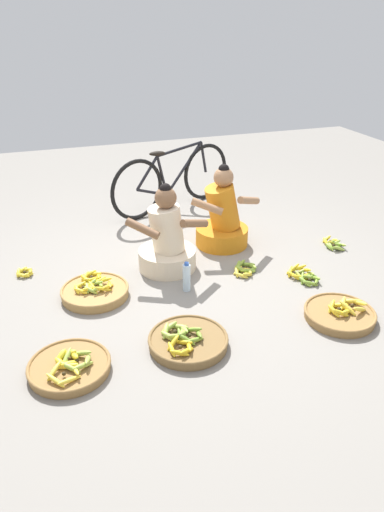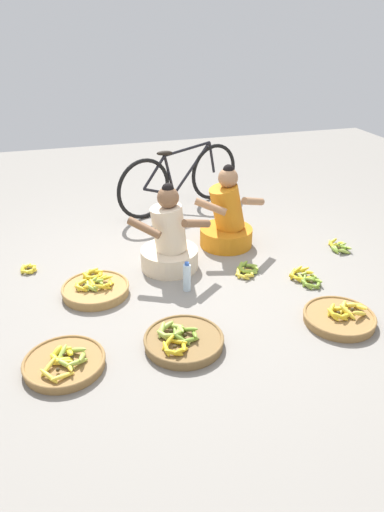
{
  "view_description": "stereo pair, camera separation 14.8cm",
  "coord_description": "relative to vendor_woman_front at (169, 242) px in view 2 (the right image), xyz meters",
  "views": [
    {
      "loc": [
        -1.08,
        -3.36,
        2.07
      ],
      "look_at": [
        0.0,
        -0.2,
        0.35
      ],
      "focal_mm": 33.14,
      "sensor_mm": 36.0,
      "label": 1
    },
    {
      "loc": [
        -0.94,
        -3.4,
        2.07
      ],
      "look_at": [
        0.0,
        -0.2,
        0.35
      ],
      "focal_mm": 33.14,
      "sensor_mm": 36.0,
      "label": 2
    }
  ],
  "objects": [
    {
      "name": "banana_basket_near_vendor",
      "position": [
        -0.7,
        -0.27,
        -0.21
      ],
      "size": [
        0.55,
        0.55,
        0.14
      ],
      "color": "#A87F47",
      "rests_on": "ground"
    },
    {
      "name": "water_bottle",
      "position": [
        0.04,
        -0.43,
        -0.13
      ],
      "size": [
        0.07,
        0.07,
        0.26
      ],
      "color": "silver",
      "rests_on": "ground"
    },
    {
      "name": "banana_basket_back_right",
      "position": [
        -0.99,
        -1.14,
        -0.22
      ],
      "size": [
        0.54,
        0.54,
        0.13
      ],
      "color": "olive",
      "rests_on": "ground"
    },
    {
      "name": "loose_bananas_front_center",
      "position": [
        1.68,
        -0.12,
        -0.23
      ],
      "size": [
        0.18,
        0.28,
        0.08
      ],
      "color": "#9EB747",
      "rests_on": "ground"
    },
    {
      "name": "loose_bananas_front_right",
      "position": [
        1.07,
        -0.57,
        -0.23
      ],
      "size": [
        0.25,
        0.35,
        0.1
      ],
      "color": "gold",
      "rests_on": "ground"
    },
    {
      "name": "vendor_woman_front",
      "position": [
        0.0,
        0.0,
        0.0
      ],
      "size": [
        0.74,
        0.52,
        0.8
      ],
      "color": "beige",
      "rests_on": "ground"
    },
    {
      "name": "loose_bananas_mid_left",
      "position": [
        -1.24,
        0.28,
        -0.23
      ],
      "size": [
        0.17,
        0.17,
        0.07
      ],
      "color": "yellow",
      "rests_on": "ground"
    },
    {
      "name": "bicycle_leaning",
      "position": [
        0.49,
        1.41,
        0.1
      ],
      "size": [
        1.6,
        0.68,
        0.73
      ],
      "color": "black",
      "rests_on": "ground"
    },
    {
      "name": "loose_bananas_front_left",
      "position": [
        0.63,
        -0.3,
        -0.23
      ],
      "size": [
        0.26,
        0.28,
        0.08
      ],
      "color": "#8CAD38",
      "rests_on": "ground"
    },
    {
      "name": "banana_basket_near_bicycle",
      "position": [
        -0.19,
        -1.14,
        -0.21
      ],
      "size": [
        0.56,
        0.56,
        0.15
      ],
      "color": "brown",
      "rests_on": "ground"
    },
    {
      "name": "ground_plane",
      "position": [
        0.07,
        -0.3,
        -0.26
      ],
      "size": [
        10.0,
        10.0,
        0.0
      ],
      "primitive_type": "plane",
      "color": "gray"
    },
    {
      "name": "banana_basket_back_center",
      "position": [
        1.02,
        -1.2,
        -0.22
      ],
      "size": [
        0.54,
        0.54,
        0.15
      ],
      "color": "olive",
      "rests_on": "ground"
    },
    {
      "name": "vendor_woman_behind",
      "position": [
        0.65,
        0.3,
        0.01
      ],
      "size": [
        0.73,
        0.52,
        0.82
      ],
      "color": "orange",
      "rests_on": "ground"
    }
  ]
}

